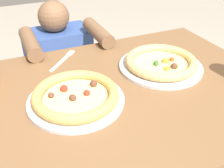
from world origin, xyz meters
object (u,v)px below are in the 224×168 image
fork (64,59)px  pizza_far (161,63)px  pizza_near (76,96)px  diner_seated (62,81)px

fork → pizza_far: bearing=-33.5°
pizza_near → diner_seated: 0.79m
fork → diner_seated: 0.51m
pizza_far → fork: (-0.35, 0.23, -0.02)m
pizza_far → diner_seated: diner_seated is taller
pizza_near → fork: size_ratio=2.05×
pizza_near → diner_seated: bearing=82.1°
pizza_far → diner_seated: bearing=115.8°
pizza_near → pizza_far: 0.40m
pizza_near → fork: (0.04, 0.32, -0.02)m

